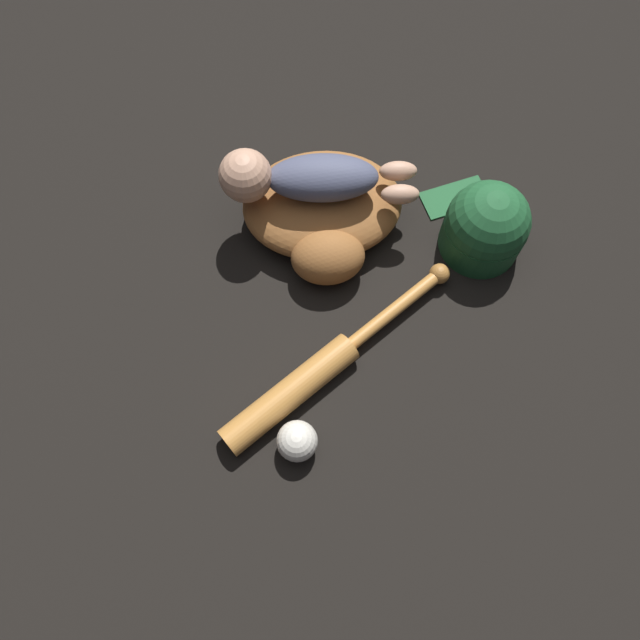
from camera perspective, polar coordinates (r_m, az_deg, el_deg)
The scene contains 6 objects.
ground_plane at distance 1.36m, azimuth -2.82°, elevation 10.31°, with size 6.00×6.00×0.00m, color black.
baseball_glove at distance 1.29m, azimuth 0.31°, elevation 9.77°, with size 0.40×0.37×0.10m.
baby_figure at distance 1.22m, azimuth -1.76°, elevation 12.90°, with size 0.37×0.25×0.10m.
baseball_bat at distance 1.17m, azimuth -0.53°, elevation -4.96°, with size 0.54×0.15×0.06m.
baseball at distance 1.13m, azimuth -2.11°, elevation -11.01°, with size 0.07×0.07×0.07m.
baseball_cap at distance 1.29m, azimuth 14.88°, elevation 8.29°, with size 0.18×0.25×0.17m.
Camera 1 is at (0.29, 0.68, 1.14)m, focal length 35.00 mm.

